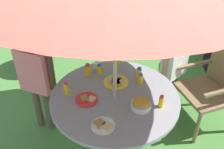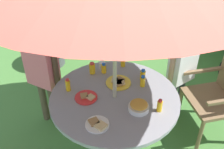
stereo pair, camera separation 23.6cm
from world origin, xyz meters
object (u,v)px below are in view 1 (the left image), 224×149
(plate_far_left, at_px, (116,82))
(juice_bottle_center_back, at_px, (99,69))
(juice_bottle_back_edge, at_px, (67,88))
(cup_near, at_px, (97,66))
(juice_bottle_mid_right, at_px, (140,79))
(juice_bottle_near_left, at_px, (88,70))
(wooden_chair, at_px, (215,82))
(plate_far_right, at_px, (103,125))
(child_in_white_shirt, at_px, (175,59))
(snack_bowl, at_px, (141,104))
(child_in_pink_shirt, at_px, (35,70))
(garden_table, at_px, (115,109))
(juice_bottle_center_front, at_px, (161,102))
(juice_bottle_near_right, at_px, (139,73))
(plate_front_edge, at_px, (87,99))
(juice_bottle_mid_left, at_px, (117,61))
(potted_plant, at_px, (35,44))

(plate_far_left, bearing_deg, juice_bottle_center_back, 160.90)
(juice_bottle_back_edge, xyz_separation_m, cup_near, (0.06, 0.48, -0.03))
(cup_near, bearing_deg, juice_bottle_back_edge, -96.83)
(juice_bottle_mid_right, bearing_deg, juice_bottle_near_left, -170.70)
(wooden_chair, xyz_separation_m, plate_far_left, (-0.88, -0.64, 0.15))
(juice_bottle_near_left, relative_size, juice_bottle_back_edge, 0.96)
(plate_far_right, bearing_deg, plate_far_left, 104.54)
(child_in_white_shirt, bearing_deg, juice_bottle_near_left, -26.50)
(snack_bowl, bearing_deg, juice_bottle_mid_right, 111.72)
(child_in_pink_shirt, xyz_separation_m, juice_bottle_mid_right, (0.98, 0.34, -0.03))
(wooden_chair, bearing_deg, juice_bottle_back_edge, -96.95)
(garden_table, xyz_separation_m, cup_near, (-0.36, 0.33, 0.19))
(wooden_chair, relative_size, juice_bottle_center_front, 8.34)
(plate_far_left, bearing_deg, juice_bottle_near_right, 49.38)
(juice_bottle_near_right, xyz_separation_m, juice_bottle_back_edge, (-0.51, -0.54, 0.01))
(child_in_white_shirt, height_order, juice_bottle_back_edge, child_in_white_shirt)
(plate_front_edge, height_order, cup_near, cup_near)
(plate_far_right, height_order, juice_bottle_back_edge, juice_bottle_back_edge)
(plate_far_right, bearing_deg, juice_bottle_center_front, 50.47)
(plate_far_left, distance_m, juice_bottle_mid_right, 0.24)
(plate_far_left, relative_size, plate_front_edge, 1.19)
(plate_far_left, relative_size, juice_bottle_mid_right, 2.09)
(plate_far_left, bearing_deg, juice_bottle_mid_right, 22.70)
(juice_bottle_back_edge, bearing_deg, juice_bottle_near_right, 46.70)
(juice_bottle_near_left, distance_m, juice_bottle_mid_right, 0.54)
(plate_far_left, bearing_deg, snack_bowl, -33.46)
(child_in_white_shirt, bearing_deg, juice_bottle_mid_left, -33.49)
(child_in_white_shirt, xyz_separation_m, juice_bottle_center_back, (-0.64, -0.57, 0.03))
(potted_plant, xyz_separation_m, plate_far_right, (1.73, -1.24, 0.31))
(juice_bottle_near_left, bearing_deg, child_in_pink_shirt, -150.28)
(juice_bottle_near_right, distance_m, juice_bottle_center_back, 0.40)
(wooden_chair, bearing_deg, juice_bottle_center_front, -71.90)
(child_in_white_shirt, distance_m, plate_far_right, 1.24)
(snack_bowl, height_order, juice_bottle_mid_right, juice_bottle_mid_right)
(child_in_pink_shirt, bearing_deg, plate_far_left, 13.92)
(snack_bowl, bearing_deg, plate_far_left, 146.54)
(juice_bottle_near_right, height_order, juice_bottle_center_back, same)
(child_in_pink_shirt, bearing_deg, juice_bottle_back_edge, -16.58)
(snack_bowl, relative_size, juice_bottle_near_right, 1.66)
(child_in_white_shirt, height_order, juice_bottle_near_right, child_in_white_shirt)
(wooden_chair, bearing_deg, juice_bottle_mid_right, -96.26)
(child_in_pink_shirt, height_order, juice_bottle_back_edge, child_in_pink_shirt)
(plate_far_right, height_order, juice_bottle_near_right, juice_bottle_near_right)
(child_in_white_shirt, height_order, plate_far_right, child_in_white_shirt)
(child_in_pink_shirt, relative_size, juice_bottle_mid_right, 10.60)
(plate_far_right, bearing_deg, child_in_white_shirt, 77.54)
(plate_far_left, bearing_deg, plate_far_right, -75.46)
(child_in_pink_shirt, xyz_separation_m, plate_far_left, (0.77, 0.25, -0.08))
(plate_far_left, height_order, juice_bottle_back_edge, juice_bottle_back_edge)
(child_in_white_shirt, relative_size, juice_bottle_mid_left, 9.91)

